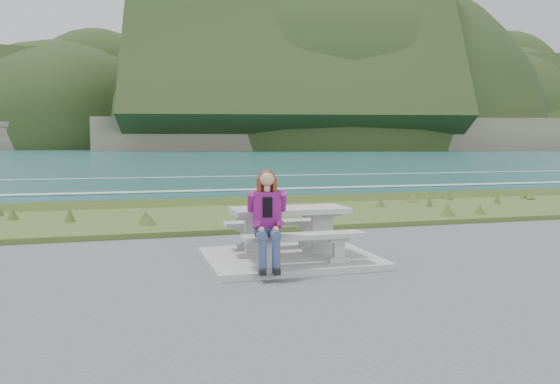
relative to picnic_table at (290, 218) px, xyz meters
The scene contains 9 objects.
concrete_slab 0.63m from the picnic_table, behind, with size 2.60×2.10×0.10m, color gray.
picnic_table is the anchor object (origin of this frame).
bench_landward 0.74m from the picnic_table, 90.00° to the right, with size 1.80×0.35×0.45m.
bench_seaward 0.74m from the picnic_table, 90.00° to the left, with size 1.80×0.35×0.45m.
grass_verge 5.05m from the picnic_table, 90.00° to the left, with size 160.00×4.50×0.22m, color #374D1C.
shore_drop 7.93m from the picnic_table, 90.00° to the left, with size 160.00×0.80×2.20m, color #665B4D.
ocean 25.21m from the picnic_table, 90.00° to the left, with size 1600.00×1600.00×0.09m.
headland_range 441.44m from the picnic_table, 64.46° to the left, with size 729.83×363.95×214.36m.
seated_woman 1.01m from the picnic_table, 124.64° to the right, with size 0.49×0.73×1.38m.
Camera 1 is at (-2.49, -8.06, 1.83)m, focal length 35.00 mm.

